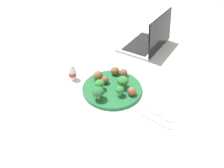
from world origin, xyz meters
TOP-DOWN VIEW (x-y plane):
  - ground_plane at (0.00, 0.00)m, footprint 4.00×4.00m
  - plate at (0.00, 0.00)m, footprint 0.28×0.28m
  - broccoli_floret_far_rim at (0.04, 0.03)m, footprint 0.05×0.05m
  - broccoli_floret_back_right at (0.06, -0.02)m, footprint 0.04×0.04m
  - broccoli_floret_mid_left at (-0.04, -0.04)m, footprint 0.04×0.04m
  - broccoli_floret_center at (-0.00, -0.10)m, footprint 0.05×0.05m
  - meatball_center at (-0.05, 0.01)m, footprint 0.04×0.04m
  - meatball_front_right at (-0.05, 0.09)m, footprint 0.04×0.04m
  - meatball_back_right at (-0.09, 0.01)m, footprint 0.05×0.05m
  - meatball_front_left at (-0.01, 0.11)m, footprint 0.04×0.04m
  - meatball_back_left at (0.10, 0.01)m, footprint 0.04×0.04m
  - napkin at (0.25, -0.04)m, footprint 0.17×0.12m
  - fork at (0.26, -0.02)m, footprint 0.12×0.02m
  - knife at (0.26, -0.05)m, footprint 0.15×0.02m
  - yogurt_bottle at (-0.21, -0.05)m, footprint 0.04×0.04m
  - laptop at (-0.08, 0.47)m, footprint 0.25×0.34m

SIDE VIEW (x-z plane):
  - ground_plane at x=0.00m, z-range 0.00..0.00m
  - napkin at x=0.25m, z-range 0.00..0.01m
  - knife at x=0.26m, z-range 0.00..0.01m
  - fork at x=0.26m, z-range 0.00..0.01m
  - plate at x=0.00m, z-range 0.00..0.02m
  - meatball_center at x=-0.05m, z-range 0.02..0.05m
  - meatball_back_left at x=0.10m, z-range 0.02..0.06m
  - yogurt_bottle at x=-0.21m, z-range 0.00..0.08m
  - meatball_front_left at x=-0.01m, z-range 0.02..0.06m
  - meatball_front_right at x=-0.05m, z-range 0.02..0.06m
  - meatball_back_right at x=-0.09m, z-range 0.02..0.06m
  - laptop at x=-0.08m, z-range -0.07..0.15m
  - broccoli_floret_back_right at x=0.06m, z-range 0.02..0.07m
  - broccoli_floret_mid_left at x=-0.04m, z-range 0.02..0.07m
  - broccoli_floret_far_rim at x=0.04m, z-range 0.02..0.08m
  - broccoli_floret_center at x=0.00m, z-range 0.02..0.09m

